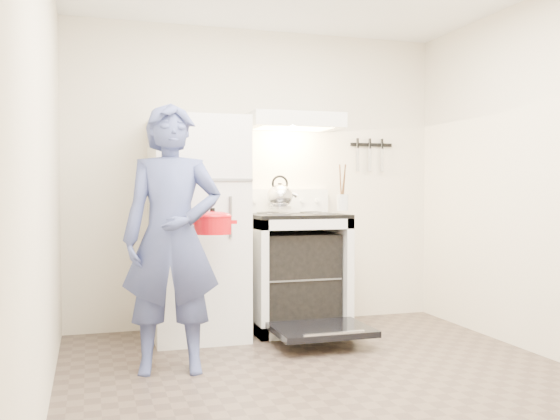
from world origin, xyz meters
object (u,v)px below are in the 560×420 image
object	(u,v)px
refrigerator	(198,228)
tea_kettle	(280,195)
person	(172,238)
dutch_oven	(213,225)
stove_body	(296,273)

from	to	relation	value
refrigerator	tea_kettle	size ratio (longest dim) A/B	5.43
person	dutch_oven	xyz separation A→B (m)	(0.31, 0.25, 0.06)
stove_body	refrigerator	bearing A→B (deg)	-178.23
refrigerator	dutch_oven	bearing A→B (deg)	-90.30
person	dutch_oven	distance (m)	0.40
stove_body	tea_kettle	xyz separation A→B (m)	(-0.11, 0.07, 0.65)
stove_body	tea_kettle	distance (m)	0.66
dutch_oven	refrigerator	bearing A→B (deg)	89.70
dutch_oven	person	bearing A→B (deg)	-141.22
stove_body	dutch_oven	bearing A→B (deg)	-141.40
tea_kettle	dutch_oven	distance (m)	1.03
refrigerator	dutch_oven	xyz separation A→B (m)	(-0.00, -0.62, 0.06)
person	stove_body	bearing A→B (deg)	47.35
refrigerator	tea_kettle	distance (m)	0.75
tea_kettle	stove_body	bearing A→B (deg)	-32.76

